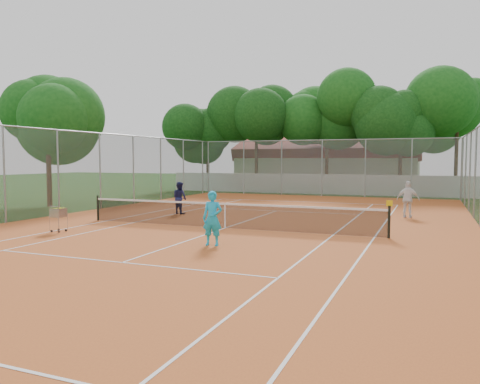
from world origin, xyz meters
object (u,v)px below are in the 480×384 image
at_px(clubhouse, 328,164).
at_px(ball_hopper, 59,219).
at_px(player_far_right, 408,199).
at_px(player_near, 212,218).
at_px(player_far_left, 180,198).
at_px(tennis_net, 225,215).

relative_size(clubhouse, ball_hopper, 17.29).
height_order(clubhouse, ball_hopper, clubhouse).
height_order(player_far_right, ball_hopper, player_far_right).
bearing_deg(clubhouse, player_near, -84.55).
bearing_deg(clubhouse, player_far_left, -94.34).
relative_size(tennis_net, ball_hopper, 12.52).
relative_size(tennis_net, player_far_left, 7.74).
height_order(clubhouse, player_near, clubhouse).
distance_m(tennis_net, player_near, 3.58).
bearing_deg(player_far_left, tennis_net, 159.49).
bearing_deg(ball_hopper, clubhouse, 62.47).
height_order(player_near, ball_hopper, player_near).
bearing_deg(player_far_right, tennis_net, 47.18).
distance_m(clubhouse, ball_hopper, 32.31).
distance_m(tennis_net, player_far_left, 5.28).
distance_m(player_far_left, ball_hopper, 6.73).
bearing_deg(ball_hopper, player_far_right, 16.92).
xyz_separation_m(clubhouse, player_near, (3.09, -32.39, -1.35)).
xyz_separation_m(player_far_right, ball_hopper, (-11.42, -9.20, -0.35)).
xyz_separation_m(tennis_net, clubhouse, (-2.00, 29.00, 1.69)).
height_order(player_far_left, player_far_right, player_far_right).
xyz_separation_m(player_near, player_far_right, (5.18, 9.47, -0.01)).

